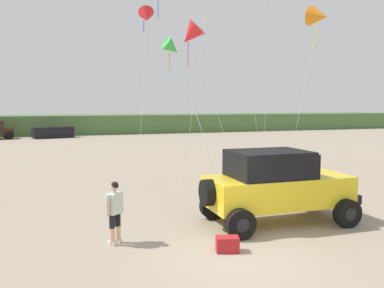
% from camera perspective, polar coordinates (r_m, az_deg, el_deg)
% --- Properties ---
extents(ground_plane, '(220.00, 220.00, 0.00)m').
position_cam_1_polar(ground_plane, '(10.22, 6.80, -15.38)').
color(ground_plane, gray).
extents(dune_ridge, '(90.00, 8.18, 2.31)m').
position_cam_1_polar(dune_ridge, '(53.64, -13.77, 2.78)').
color(dune_ridge, '#4C703D').
rests_on(dune_ridge, ground_plane).
extents(jeep, '(4.86, 2.40, 2.26)m').
position_cam_1_polar(jeep, '(12.71, 11.82, -5.65)').
color(jeep, yellow).
rests_on(jeep, ground_plane).
extents(person_watching, '(0.50, 0.46, 1.67)m').
position_cam_1_polar(person_watching, '(10.85, -10.85, -9.01)').
color(person_watching, '#DBB28E').
rests_on(person_watching, ground_plane).
extents(cooler_box, '(0.64, 0.50, 0.38)m').
position_cam_1_polar(cooler_box, '(10.38, 5.01, -13.91)').
color(cooler_box, '#B21E23').
rests_on(cooler_box, ground_plane).
extents(distant_sedan, '(4.48, 2.65, 1.20)m').
position_cam_1_polar(distant_sedan, '(46.70, -19.03, 1.56)').
color(distant_sedan, black).
rests_on(distant_sedan, ground_plane).
extents(kite_blue_swept, '(3.26, 1.96, 8.49)m').
position_cam_1_polar(kite_blue_swept, '(20.97, 17.44, 16.79)').
color(kite_blue_swept, orange).
rests_on(kite_blue_swept, ground_plane).
extents(kite_pink_ribbon, '(1.70, 5.73, 7.83)m').
position_cam_1_polar(kite_pink_ribbon, '(26.03, -2.87, 13.40)').
color(kite_pink_ribbon, green).
rests_on(kite_pink_ribbon, ground_plane).
extents(kite_red_delta, '(1.91, 4.54, 8.01)m').
position_cam_1_polar(kite_red_delta, '(21.28, -0.17, 15.16)').
color(kite_red_delta, red).
rests_on(kite_red_delta, ground_plane).
extents(kite_black_sled, '(2.09, 5.46, 9.05)m').
position_cam_1_polar(kite_black_sled, '(23.28, -6.46, 17.45)').
color(kite_black_sled, red).
rests_on(kite_black_sled, ground_plane).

